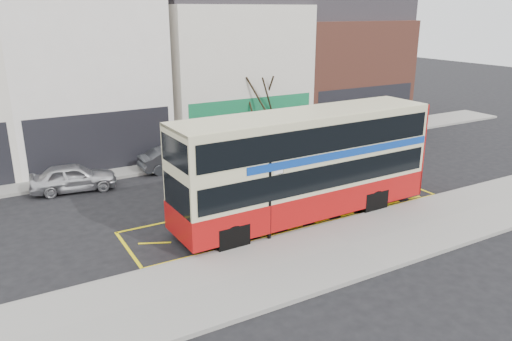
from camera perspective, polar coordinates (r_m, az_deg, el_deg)
ground at (r=20.21m, az=6.42°, el=-6.24°), size 120.00×120.00×0.00m
pavement at (r=18.56m, az=10.65°, el=-8.48°), size 40.00×4.00×0.15m
kerb at (r=19.91m, az=7.07°, el=-6.41°), size 40.00×0.15×0.15m
far_pavement at (r=29.20m, az=-6.36°, el=1.60°), size 50.00×3.00×0.15m
road_markings at (r=21.40m, az=3.90°, el=-4.72°), size 14.00×3.40×0.01m
terrace_left at (r=30.41m, az=-19.59°, el=11.43°), size 8.00×8.01×11.80m
terrace_green_shop at (r=33.28m, az=-3.86°, el=12.45°), size 9.00×8.01×11.30m
terrace_right at (r=38.13m, az=8.67°, el=12.24°), size 9.00×8.01×10.30m
double_decker_bus at (r=20.13m, az=5.66°, el=0.78°), size 11.13×2.79×4.43m
bus_stop_post at (r=18.00m, az=1.72°, el=-2.58°), size 0.73×0.13×2.96m
car_silver at (r=25.11m, az=-20.15°, el=-0.75°), size 4.08×2.09×1.33m
car_grey at (r=27.11m, az=-9.26°, el=1.39°), size 3.80×1.37×1.25m
car_white at (r=30.29m, az=7.85°, el=3.29°), size 4.85×2.85×1.32m
street_tree_right at (r=30.32m, az=0.21°, el=9.74°), size 2.65×2.65×5.73m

